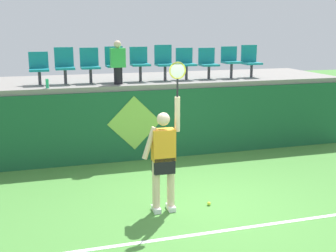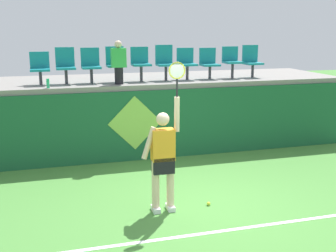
# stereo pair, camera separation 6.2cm
# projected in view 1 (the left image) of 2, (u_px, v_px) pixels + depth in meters

# --- Properties ---
(ground_plane) EXTENTS (40.00, 40.00, 0.00)m
(ground_plane) POSITION_uv_depth(u_px,v_px,m) (206.00, 206.00, 7.67)
(ground_plane) COLOR #478438
(court_back_wall) EXTENTS (10.05, 0.20, 1.65)m
(court_back_wall) POSITION_uv_depth(u_px,v_px,m) (160.00, 124.00, 10.32)
(court_back_wall) COLOR #195633
(court_back_wall) RESTS_ON ground_plane
(spectator_platform) EXTENTS (10.05, 2.72, 0.12)m
(spectator_platform) POSITION_uv_depth(u_px,v_px,m) (147.00, 80.00, 11.34)
(spectator_platform) COLOR gray
(spectator_platform) RESTS_ON court_back_wall
(court_baseline_stripe) EXTENTS (9.04, 0.08, 0.01)m
(court_baseline_stripe) POSITION_uv_depth(u_px,v_px,m) (229.00, 230.00, 6.76)
(court_baseline_stripe) COLOR white
(court_baseline_stripe) RESTS_ON ground_plane
(tennis_player) EXTENTS (0.75, 0.27, 2.54)m
(tennis_player) POSITION_uv_depth(u_px,v_px,m) (164.00, 156.00, 7.26)
(tennis_player) COLOR white
(tennis_player) RESTS_ON ground_plane
(tennis_ball) EXTENTS (0.07, 0.07, 0.07)m
(tennis_ball) POSITION_uv_depth(u_px,v_px,m) (209.00, 203.00, 7.68)
(tennis_ball) COLOR #D1E533
(tennis_ball) RESTS_ON ground_plane
(water_bottle) EXTENTS (0.07, 0.07, 0.21)m
(water_bottle) POSITION_uv_depth(u_px,v_px,m) (47.00, 84.00, 9.46)
(water_bottle) COLOR #26B272
(water_bottle) RESTS_ON spectator_platform
(stadium_chair_0) EXTENTS (0.44, 0.42, 0.75)m
(stadium_chair_0) POSITION_uv_depth(u_px,v_px,m) (39.00, 67.00, 9.96)
(stadium_chair_0) COLOR #38383D
(stadium_chair_0) RESTS_ON spectator_platform
(stadium_chair_1) EXTENTS (0.44, 0.42, 0.84)m
(stadium_chair_1) POSITION_uv_depth(u_px,v_px,m) (65.00, 64.00, 10.12)
(stadium_chair_1) COLOR #38383D
(stadium_chair_1) RESTS_ON spectator_platform
(stadium_chair_2) EXTENTS (0.44, 0.42, 0.83)m
(stadium_chair_2) POSITION_uv_depth(u_px,v_px,m) (90.00, 64.00, 10.28)
(stadium_chair_2) COLOR #38383D
(stadium_chair_2) RESTS_ON spectator_platform
(stadium_chair_3) EXTENTS (0.44, 0.42, 0.85)m
(stadium_chair_3) POSITION_uv_depth(u_px,v_px,m) (115.00, 62.00, 10.44)
(stadium_chair_3) COLOR #38383D
(stadium_chair_3) RESTS_ON spectator_platform
(stadium_chair_4) EXTENTS (0.44, 0.42, 0.83)m
(stadium_chair_4) POSITION_uv_depth(u_px,v_px,m) (140.00, 62.00, 10.61)
(stadium_chair_4) COLOR #38383D
(stadium_chair_4) RESTS_ON spectator_platform
(stadium_chair_5) EXTENTS (0.44, 0.42, 0.87)m
(stadium_chair_5) POSITION_uv_depth(u_px,v_px,m) (164.00, 61.00, 10.79)
(stadium_chair_5) COLOR #38383D
(stadium_chair_5) RESTS_ON spectator_platform
(stadium_chair_6) EXTENTS (0.44, 0.42, 0.79)m
(stadium_chair_6) POSITION_uv_depth(u_px,v_px,m) (186.00, 62.00, 10.94)
(stadium_chair_6) COLOR #38383D
(stadium_chair_6) RESTS_ON spectator_platform
(stadium_chair_7) EXTENTS (0.44, 0.42, 0.78)m
(stadium_chair_7) POSITION_uv_depth(u_px,v_px,m) (208.00, 62.00, 11.11)
(stadium_chair_7) COLOR #38383D
(stadium_chair_7) RESTS_ON spectator_platform
(stadium_chair_8) EXTENTS (0.44, 0.42, 0.81)m
(stadium_chair_8) POSITION_uv_depth(u_px,v_px,m) (231.00, 60.00, 11.28)
(stadium_chair_8) COLOR #38383D
(stadium_chair_8) RESTS_ON spectator_platform
(stadium_chair_9) EXTENTS (0.44, 0.42, 0.84)m
(stadium_chair_9) POSITION_uv_depth(u_px,v_px,m) (251.00, 60.00, 11.45)
(stadium_chair_9) COLOR #38383D
(stadium_chair_9) RESTS_ON spectator_platform
(spectator_0) EXTENTS (0.34, 0.20, 1.01)m
(spectator_0) POSITION_uv_depth(u_px,v_px,m) (118.00, 62.00, 10.03)
(spectator_0) COLOR black
(spectator_0) RESTS_ON spectator_platform
(wall_signage_mount) EXTENTS (1.27, 0.01, 1.54)m
(wall_signage_mount) POSITION_uv_depth(u_px,v_px,m) (135.00, 160.00, 10.23)
(wall_signage_mount) COLOR #195633
(wall_signage_mount) RESTS_ON ground_plane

